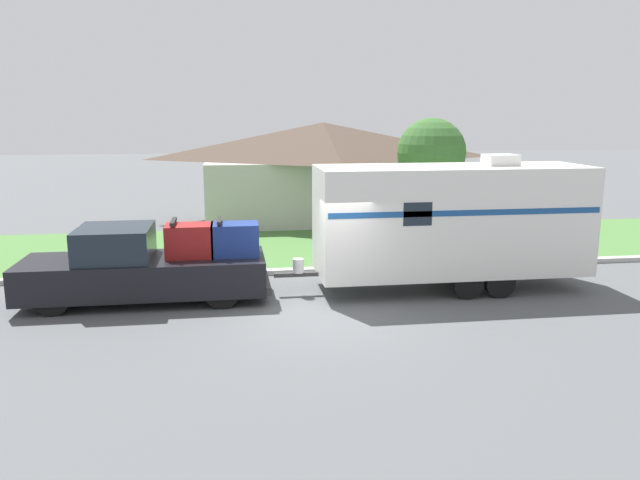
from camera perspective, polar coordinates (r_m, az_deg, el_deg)
The scene contains 8 objects.
ground_plane at distance 14.48m, azimuth 0.29°, elevation -6.74°, with size 120.00×120.00×0.00m, color #515456.
curb_strip at distance 18.03m, azimuth -1.50°, elevation -2.83°, with size 80.00×0.30×0.14m.
lawn_strip at distance 21.58m, azimuth -2.67°, elevation -0.59°, with size 80.00×7.00×0.03m.
house_across_street at distance 27.49m, azimuth 0.29°, elevation 6.54°, with size 10.93×6.85×4.15m.
pickup_truck at distance 15.79m, azimuth -15.51°, elevation -2.33°, with size 5.94×2.06×2.00m.
travel_trailer at distance 16.47m, azimuth 11.92°, elevation 1.82°, with size 8.09×2.26×3.50m.
mailbox at distance 18.92m, azimuth -20.46°, elevation 0.22°, with size 0.48×0.20×1.39m.
tree_in_yard at distance 21.86m, azimuth 10.15°, elevation 7.82°, with size 2.36×2.36×4.39m.
Camera 1 is at (-2.07, -13.60, 4.54)m, focal length 35.00 mm.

